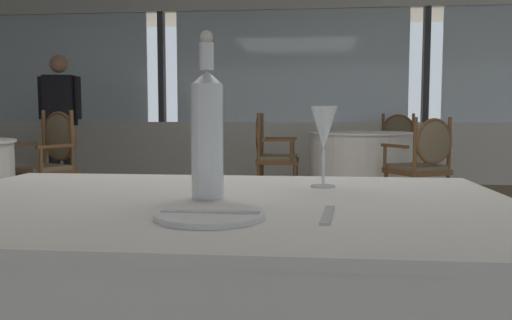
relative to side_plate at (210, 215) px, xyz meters
The scene contains 13 objects.
ground_plane 2.16m from the side_plate, 92.19° to the left, with size 15.29×15.29×0.00m, color #756047.
window_wall_far 6.44m from the side_plate, 90.69° to the left, with size 11.70×0.14×2.66m.
side_plate is the anchor object (origin of this frame).
butter_knife 0.01m from the side_plate, ahead, with size 0.18×0.02×0.00m, color silver.
dinner_fork 0.22m from the side_plate, 10.48° to the left, with size 0.17×0.02×0.00m, color silver.
water_bottle 0.27m from the side_plate, 102.12° to the left, with size 0.07×0.07×0.37m.
wine_glass 0.50m from the side_plate, 63.27° to the left, with size 0.07×0.07×0.21m.
background_table_0 4.97m from the side_plate, 81.25° to the left, with size 1.15×1.15×0.76m.
dining_chair_0_0 4.92m from the side_plate, 92.94° to the left, with size 0.47×0.54×0.97m.
dining_chair_0_1 4.22m from the side_plate, 72.77° to the left, with size 0.65×0.63×0.93m.
dining_chair_0_2 5.91m from the side_plate, 77.63° to the left, with size 0.65×0.63×0.97m.
dining_chair_1_1 4.17m from the side_plate, 121.42° to the left, with size 0.64×0.62×0.99m.
diner_person_1 5.93m from the side_plate, 118.86° to the left, with size 0.53×0.23×1.67m.
Camera 1 is at (0.25, -2.92, 0.95)m, focal length 36.24 mm.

